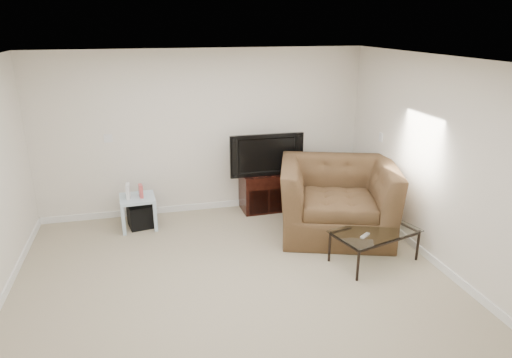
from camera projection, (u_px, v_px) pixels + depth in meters
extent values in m
plane|color=tan|center=(238.00, 293.00, 5.07)|extent=(5.00, 5.00, 0.00)
plane|color=white|center=(235.00, 62.00, 4.25)|extent=(5.00, 5.00, 0.00)
cube|color=silver|center=(204.00, 133.00, 6.95)|extent=(5.00, 0.02, 2.50)
cube|color=silver|center=(450.00, 170.00, 5.22)|extent=(0.02, 5.00, 2.50)
cube|color=white|center=(108.00, 138.00, 6.62)|extent=(0.12, 0.02, 0.12)
cube|color=white|center=(381.00, 137.00, 6.69)|extent=(0.02, 0.09, 0.13)
cube|color=white|center=(385.00, 205.00, 6.72)|extent=(0.02, 0.08, 0.12)
cube|color=black|center=(265.00, 180.00, 7.16)|extent=(0.43, 0.31, 0.06)
imported|color=black|center=(265.00, 153.00, 7.03)|extent=(1.06, 0.23, 0.66)
cube|color=black|center=(141.00, 216.00, 6.68)|extent=(0.41, 0.41, 0.35)
cube|color=white|center=(128.00, 191.00, 6.47)|extent=(0.06, 0.16, 0.22)
cube|color=#CC4C4C|center=(141.00, 191.00, 6.52)|extent=(0.07, 0.14, 0.19)
imported|color=#4D311F|center=(338.00, 187.00, 6.32)|extent=(1.81, 1.46, 1.37)
cube|color=#B2B2B7|center=(365.00, 235.00, 5.48)|extent=(0.16, 0.13, 0.02)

